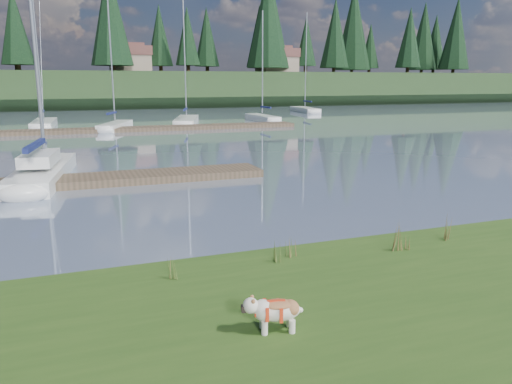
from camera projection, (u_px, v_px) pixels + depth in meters
name	position (u px, v px, depth m)	size (l,w,h in m)	color
ground	(117.00, 131.00, 39.75)	(200.00, 200.00, 0.00)	gray
bank	(361.00, 366.00, 6.77)	(60.00, 9.00, 0.35)	#2F4D18
ridge	(91.00, 90.00, 78.55)	(200.00, 20.00, 5.00)	#1E3218
bulldog	(276.00, 309.00, 7.31)	(0.91, 0.48, 0.53)	silver
sailboat_main	(45.00, 167.00, 20.88)	(2.74, 8.60, 12.21)	white
dock_near	(60.00, 182.00, 19.14)	(16.00, 2.00, 0.30)	#4C3D2C
dock_far	(143.00, 129.00, 40.40)	(26.00, 2.20, 0.30)	#4C3D2C
sailboat_bg_1	(45.00, 122.00, 44.24)	(2.03, 8.59, 12.65)	white
sailboat_bg_2	(117.00, 125.00, 41.92)	(3.74, 7.04, 10.62)	white
sailboat_bg_3	(187.00, 120.00, 47.61)	(4.33, 9.25, 13.27)	white
sailboat_bg_4	(260.00, 117.00, 50.72)	(1.54, 7.21, 10.68)	white
sailboat_bg_5	(303.00, 109.00, 65.09)	(2.89, 8.86, 12.35)	white
weed_0	(278.00, 251.00, 10.15)	(0.17, 0.14, 0.53)	#475B23
weed_1	(291.00, 247.00, 10.44)	(0.17, 0.14, 0.50)	#475B23
weed_2	(397.00, 237.00, 10.76)	(0.17, 0.14, 0.75)	#475B23
weed_3	(172.00, 269.00, 9.25)	(0.17, 0.14, 0.46)	#475B23
weed_4	(407.00, 241.00, 10.91)	(0.17, 0.14, 0.44)	#475B23
weed_5	(448.00, 228.00, 11.50)	(0.17, 0.14, 0.69)	#475B23
mud_lip	(251.00, 264.00, 10.82)	(60.00, 0.50, 0.14)	#33281C
conifer_3	(15.00, 26.00, 72.23)	(4.84, 4.84, 12.25)	#382619
conifer_4	(110.00, 15.00, 70.85)	(6.16, 6.16, 15.10)	#382619
conifer_5	(187.00, 36.00, 79.07)	(3.96, 3.96, 10.35)	#382619
conifer_6	(268.00, 17.00, 80.95)	(7.04, 7.04, 17.00)	#382619
conifer_7	(335.00, 33.00, 88.84)	(5.28, 5.28, 13.20)	#382619
conifer_8	(409.00, 38.00, 89.73)	(4.62, 4.62, 11.77)	#382619
conifer_9	(456.00, 34.00, 96.59)	(5.94, 5.94, 14.62)	#382619
house_1	(130.00, 59.00, 77.71)	(6.30, 5.30, 4.65)	gray
house_2	(277.00, 60.00, 84.01)	(6.30, 5.30, 4.65)	gray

